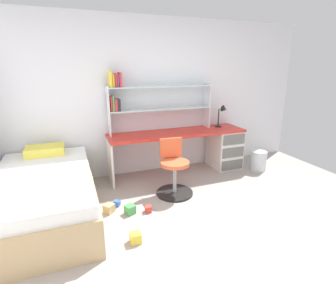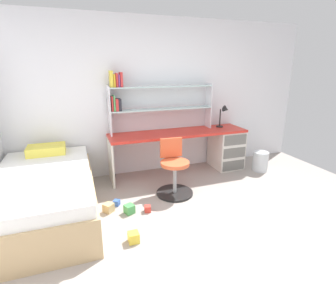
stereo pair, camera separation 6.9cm
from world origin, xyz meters
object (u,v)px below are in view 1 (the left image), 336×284
at_px(toy_block_natural_4, 109,208).
at_px(bed_platform, 45,196).
at_px(swivel_chair, 174,173).
at_px(toy_block_green_0, 130,209).
at_px(desk, 211,145).
at_px(toy_block_red_1, 148,209).
at_px(toy_block_yellow_3, 136,238).
at_px(desk_lamp, 223,113).
at_px(waste_bin, 259,161).
at_px(bookshelf_hutch, 148,99).
at_px(toy_block_blue_2, 117,203).

bearing_deg(toy_block_natural_4, bed_platform, 166.80).
bearing_deg(swivel_chair, toy_block_green_0, -156.10).
xyz_separation_m(desk, toy_block_red_1, (-1.45, -1.02, -0.38)).
relative_size(swivel_chair, toy_block_natural_4, 7.11).
height_order(toy_block_green_0, toy_block_red_1, toy_block_green_0).
distance_m(swivel_chair, toy_block_yellow_3, 1.20).
bearing_deg(toy_block_yellow_3, toy_block_red_1, 60.73).
xyz_separation_m(desk_lamp, waste_bin, (0.50, -0.44, -0.81)).
xyz_separation_m(swivel_chair, toy_block_green_0, (-0.71, -0.32, -0.25)).
height_order(swivel_chair, toy_block_natural_4, swivel_chair).
height_order(desk_lamp, bed_platform, desk_lamp).
bearing_deg(waste_bin, desk, 153.31).
height_order(desk, desk_lamp, desk_lamp).
distance_m(desk, waste_bin, 0.88).
relative_size(bed_platform, toy_block_natural_4, 18.04).
distance_m(swivel_chair, toy_block_natural_4, 1.00).
height_order(desk, swivel_chair, swivel_chair).
bearing_deg(toy_block_green_0, swivel_chair, 23.90).
xyz_separation_m(desk, toy_block_yellow_3, (-1.74, -1.54, -0.37)).
relative_size(bookshelf_hutch, desk_lamp, 4.46).
height_order(desk, toy_block_blue_2, desk).
distance_m(waste_bin, toy_block_green_0, 2.50).
bearing_deg(bookshelf_hutch, waste_bin, -16.56).
height_order(bookshelf_hutch, toy_block_red_1, bookshelf_hutch).
bearing_deg(desk, waste_bin, -26.69).
relative_size(desk_lamp, bed_platform, 0.19).
relative_size(swivel_chair, toy_block_blue_2, 10.44).
distance_m(desk_lamp, toy_block_green_0, 2.37).
bearing_deg(bed_platform, toy_block_blue_2, -3.11).
xyz_separation_m(toy_block_yellow_3, toy_block_natural_4, (-0.17, 0.68, 0.00)).
bearing_deg(toy_block_natural_4, waste_bin, 10.26).
relative_size(bookshelf_hutch, bed_platform, 0.86).
xyz_separation_m(toy_block_green_0, toy_block_natural_4, (-0.24, 0.12, 0.00)).
bearing_deg(toy_block_red_1, toy_block_natural_4, 160.76).
xyz_separation_m(toy_block_green_0, toy_block_blue_2, (-0.12, 0.24, -0.02)).
bearing_deg(toy_block_red_1, desk_lamp, 32.51).
distance_m(toy_block_green_0, toy_block_red_1, 0.23).
distance_m(desk, desk_lamp, 0.61).
distance_m(toy_block_blue_2, toy_block_yellow_3, 0.80).
height_order(bookshelf_hutch, waste_bin, bookshelf_hutch).
relative_size(toy_block_red_1, toy_block_natural_4, 0.71).
xyz_separation_m(waste_bin, toy_block_green_0, (-2.42, -0.60, -0.11)).
bearing_deg(bed_platform, waste_bin, 5.31).
relative_size(bookshelf_hutch, swivel_chair, 2.19).
bearing_deg(swivel_chair, toy_block_red_1, -143.84).
bearing_deg(bookshelf_hutch, toy_block_green_0, -117.60).
bearing_deg(toy_block_natural_4, toy_block_blue_2, 45.98).
bearing_deg(toy_block_red_1, bookshelf_hutch, 72.41).
bearing_deg(desk, toy_block_natural_4, -155.75).
height_order(waste_bin, toy_block_natural_4, waste_bin).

